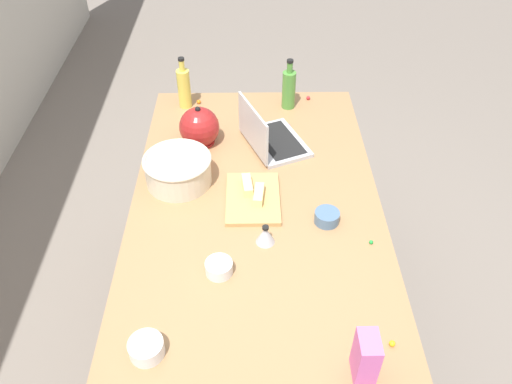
% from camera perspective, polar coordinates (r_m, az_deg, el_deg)
% --- Properties ---
extents(ground_plane, '(12.00, 12.00, 0.00)m').
position_cam_1_polar(ground_plane, '(2.72, 0.00, -15.13)').
color(ground_plane, slate).
extents(island_counter, '(1.67, 0.99, 0.90)m').
position_cam_1_polar(island_counter, '(2.36, 0.00, -9.10)').
color(island_counter, '#4C331E').
rests_on(island_counter, ground).
extents(laptop, '(0.37, 0.33, 0.22)m').
position_cam_1_polar(laptop, '(2.29, 1.44, 6.08)').
color(laptop, '#B7B7BC').
rests_on(laptop, island_counter).
extents(mixing_bowl_large, '(0.28, 0.28, 0.12)m').
position_cam_1_polar(mixing_bowl_large, '(2.11, -8.68, 2.51)').
color(mixing_bowl_large, beige).
rests_on(mixing_bowl_large, island_counter).
extents(bottle_oil, '(0.06, 0.06, 0.26)m').
position_cam_1_polar(bottle_oil, '(2.57, -8.03, 11.48)').
color(bottle_oil, '#DBC64C').
rests_on(bottle_oil, island_counter).
extents(bottle_olive, '(0.07, 0.07, 0.25)m').
position_cam_1_polar(bottle_olive, '(2.54, 3.68, 11.43)').
color(bottle_olive, '#4C8C38').
rests_on(bottle_olive, island_counter).
extents(kettle, '(0.21, 0.18, 0.20)m').
position_cam_1_polar(kettle, '(2.31, -6.33, 7.18)').
color(kettle, maroon).
rests_on(kettle, island_counter).
extents(cutting_board, '(0.30, 0.21, 0.02)m').
position_cam_1_polar(cutting_board, '(2.03, -0.34, -0.72)').
color(cutting_board, tan).
rests_on(cutting_board, island_counter).
extents(butter_stick_left, '(0.11, 0.05, 0.04)m').
position_cam_1_polar(butter_stick_left, '(2.01, 0.30, -0.24)').
color(butter_stick_left, '#F4E58C').
rests_on(butter_stick_left, cutting_board).
extents(butter_stick_right, '(0.11, 0.05, 0.04)m').
position_cam_1_polar(butter_stick_right, '(2.05, -0.98, 0.78)').
color(butter_stick_right, '#F4E58C').
rests_on(butter_stick_right, cutting_board).
extents(ramekin_small, '(0.09, 0.09, 0.05)m').
position_cam_1_polar(ramekin_small, '(1.95, 7.90, -2.78)').
color(ramekin_small, slate).
rests_on(ramekin_small, island_counter).
extents(ramekin_medium, '(0.11, 0.11, 0.05)m').
position_cam_1_polar(ramekin_medium, '(1.61, -12.11, -16.65)').
color(ramekin_medium, white).
rests_on(ramekin_medium, island_counter).
extents(ramekin_wide, '(0.09, 0.09, 0.05)m').
position_cam_1_polar(ramekin_wide, '(1.77, -4.14, -8.40)').
color(ramekin_wide, white).
rests_on(ramekin_wide, island_counter).
extents(kitchen_timer, '(0.07, 0.07, 0.08)m').
position_cam_1_polar(kitchen_timer, '(1.85, 1.05, -4.78)').
color(kitchen_timer, '#B2B2B7').
rests_on(kitchen_timer, island_counter).
extents(candy_bag, '(0.09, 0.06, 0.17)m').
position_cam_1_polar(candy_bag, '(1.53, 12.13, -17.58)').
color(candy_bag, pink).
rests_on(candy_bag, island_counter).
extents(candy_0, '(0.02, 0.02, 0.02)m').
position_cam_1_polar(candy_0, '(1.66, 14.93, -16.00)').
color(candy_0, yellow).
rests_on(candy_0, island_counter).
extents(candy_1, '(0.02, 0.02, 0.02)m').
position_cam_1_polar(candy_1, '(2.44, 3.63, 7.39)').
color(candy_1, '#CC3399').
rests_on(candy_1, island_counter).
extents(candy_2, '(0.02, 0.02, 0.02)m').
position_cam_1_polar(candy_2, '(2.65, 5.84, 10.38)').
color(candy_2, red).
rests_on(candy_2, island_counter).
extents(candy_3, '(0.02, 0.02, 0.02)m').
position_cam_1_polar(candy_3, '(2.62, -6.40, 9.96)').
color(candy_3, orange).
rests_on(candy_3, island_counter).
extents(candy_5, '(0.02, 0.02, 0.02)m').
position_cam_1_polar(candy_5, '(2.52, -7.88, 8.35)').
color(candy_5, orange).
rests_on(candy_5, island_counter).
extents(candy_6, '(0.01, 0.01, 0.01)m').
position_cam_1_polar(candy_6, '(1.91, 12.71, -5.47)').
color(candy_6, green).
rests_on(candy_6, island_counter).
extents(candy_7, '(0.02, 0.02, 0.02)m').
position_cam_1_polar(candy_7, '(2.20, -6.95, 2.94)').
color(candy_7, red).
rests_on(candy_7, island_counter).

